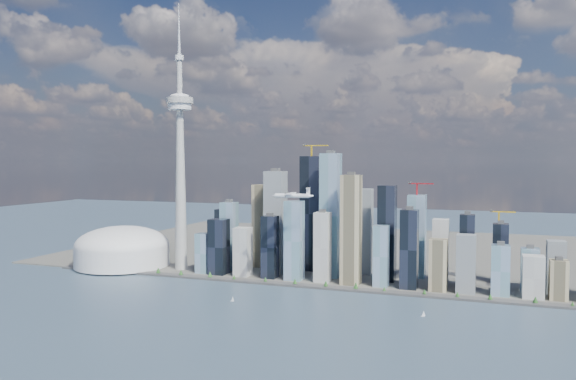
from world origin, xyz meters
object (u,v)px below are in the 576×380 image
(needle_tower, at_px, (180,158))
(dome_stadium, at_px, (122,249))
(sailboat_west, at_px, (232,300))
(sailboat_east, at_px, (423,314))
(airplane, at_px, (293,195))

(needle_tower, bearing_deg, dome_stadium, -175.91)
(sailboat_west, xyz_separation_m, sailboat_east, (304.35, 15.67, 0.09))
(needle_tower, xyz_separation_m, airplane, (279.70, -88.96, -66.24))
(sailboat_west, bearing_deg, dome_stadium, 148.74)
(dome_stadium, bearing_deg, airplane, -10.65)
(airplane, height_order, sailboat_west, airplane)
(airplane, bearing_deg, sailboat_east, -30.55)
(needle_tower, xyz_separation_m, sailboat_east, (518.71, -184.85, -232.83))
(needle_tower, distance_m, sailboat_east, 597.86)
(needle_tower, height_order, sailboat_east, needle_tower)
(needle_tower, height_order, sailboat_west, needle_tower)
(needle_tower, distance_m, airplane, 300.89)
(airplane, relative_size, sailboat_west, 8.12)
(sailboat_east, bearing_deg, needle_tower, 137.25)
(airplane, height_order, sailboat_east, airplane)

